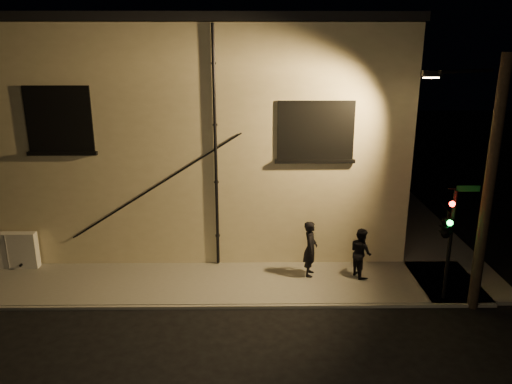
{
  "coord_description": "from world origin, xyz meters",
  "views": [
    {
      "loc": [
        -0.63,
        -13.72,
        7.91
      ],
      "look_at": [
        -0.44,
        1.8,
        3.18
      ],
      "focal_mm": 35.0,
      "sensor_mm": 36.0,
      "label": 1
    }
  ],
  "objects_px": {
    "pedestrian_a": "(310,249)",
    "pedestrian_b": "(361,252)",
    "traffic_signal": "(447,225)",
    "utility_cabinet": "(9,250)",
    "streetlamp_pole": "(486,182)"
  },
  "relations": [
    {
      "from": "traffic_signal",
      "to": "streetlamp_pole",
      "type": "xyz_separation_m",
      "value": [
        0.9,
        -0.18,
        1.4
      ]
    },
    {
      "from": "pedestrian_a",
      "to": "pedestrian_b",
      "type": "bearing_deg",
      "value": -81.79
    },
    {
      "from": "utility_cabinet",
      "to": "streetlamp_pole",
      "type": "height_order",
      "value": "streetlamp_pole"
    },
    {
      "from": "utility_cabinet",
      "to": "pedestrian_b",
      "type": "xyz_separation_m",
      "value": [
        12.35,
        -0.8,
        0.21
      ]
    },
    {
      "from": "utility_cabinet",
      "to": "pedestrian_b",
      "type": "relative_size",
      "value": 1.16
    },
    {
      "from": "pedestrian_a",
      "to": "traffic_signal",
      "type": "xyz_separation_m",
      "value": [
        3.84,
        -1.8,
        1.52
      ]
    },
    {
      "from": "utility_cabinet",
      "to": "traffic_signal",
      "type": "height_order",
      "value": "traffic_signal"
    },
    {
      "from": "streetlamp_pole",
      "to": "traffic_signal",
      "type": "bearing_deg",
      "value": 168.61
    },
    {
      "from": "utility_cabinet",
      "to": "streetlamp_pole",
      "type": "relative_size",
      "value": 0.26
    },
    {
      "from": "utility_cabinet",
      "to": "pedestrian_b",
      "type": "distance_m",
      "value": 12.37
    },
    {
      "from": "pedestrian_a",
      "to": "pedestrian_b",
      "type": "xyz_separation_m",
      "value": [
        1.72,
        -0.08,
        -0.11
      ]
    },
    {
      "from": "utility_cabinet",
      "to": "streetlamp_pole",
      "type": "xyz_separation_m",
      "value": [
        15.37,
        -2.7,
        3.24
      ]
    },
    {
      "from": "utility_cabinet",
      "to": "traffic_signal",
      "type": "bearing_deg",
      "value": -9.86
    },
    {
      "from": "pedestrian_a",
      "to": "traffic_signal",
      "type": "distance_m",
      "value": 4.5
    },
    {
      "from": "traffic_signal",
      "to": "streetlamp_pole",
      "type": "bearing_deg",
      "value": -11.39
    }
  ]
}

